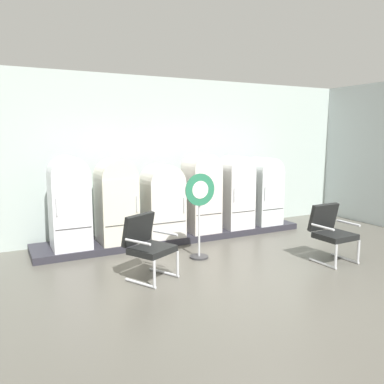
{
  "coord_description": "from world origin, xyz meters",
  "views": [
    {
      "loc": [
        -3.19,
        -3.93,
        2.08
      ],
      "look_at": [
        0.22,
        2.75,
        0.97
      ],
      "focal_mm": 36.59,
      "sensor_mm": 36.0,
      "label": 1
    }
  ],
  "objects_px": {
    "refrigerator_3": "(201,190)",
    "sign_stand": "(200,214)",
    "refrigerator_0": "(69,200)",
    "refrigerator_2": "(162,199)",
    "refrigerator_1": "(116,198)",
    "armchair_left": "(147,243)",
    "refrigerator_5": "(264,189)",
    "refrigerator_4": "(236,190)",
    "armchair_right": "(331,230)"
  },
  "relations": [
    {
      "from": "refrigerator_0",
      "to": "armchair_left",
      "type": "xyz_separation_m",
      "value": [
        0.79,
        -1.65,
        -0.45
      ]
    },
    {
      "from": "refrigerator_2",
      "to": "armchair_left",
      "type": "relative_size",
      "value": 1.49
    },
    {
      "from": "armchair_left",
      "to": "sign_stand",
      "type": "relative_size",
      "value": 0.65
    },
    {
      "from": "refrigerator_5",
      "to": "sign_stand",
      "type": "relative_size",
      "value": 1.01
    },
    {
      "from": "refrigerator_0",
      "to": "sign_stand",
      "type": "height_order",
      "value": "refrigerator_0"
    },
    {
      "from": "refrigerator_2",
      "to": "armchair_left",
      "type": "bearing_deg",
      "value": -119.38
    },
    {
      "from": "refrigerator_3",
      "to": "sign_stand",
      "type": "xyz_separation_m",
      "value": [
        -0.68,
        -1.2,
        -0.2
      ]
    },
    {
      "from": "sign_stand",
      "to": "refrigerator_1",
      "type": "bearing_deg",
      "value": 131.56
    },
    {
      "from": "refrigerator_3",
      "to": "sign_stand",
      "type": "distance_m",
      "value": 1.39
    },
    {
      "from": "refrigerator_4",
      "to": "armchair_left",
      "type": "xyz_separation_m",
      "value": [
        -2.6,
        -1.65,
        -0.41
      ]
    },
    {
      "from": "refrigerator_4",
      "to": "armchair_left",
      "type": "relative_size",
      "value": 1.62
    },
    {
      "from": "refrigerator_1",
      "to": "armchair_right",
      "type": "xyz_separation_m",
      "value": [
        2.93,
        -2.32,
        -0.41
      ]
    },
    {
      "from": "refrigerator_2",
      "to": "armchair_right",
      "type": "distance_m",
      "value": 3.09
    },
    {
      "from": "armchair_left",
      "to": "refrigerator_2",
      "type": "bearing_deg",
      "value": 60.62
    },
    {
      "from": "refrigerator_0",
      "to": "refrigerator_2",
      "type": "relative_size",
      "value": 1.15
    },
    {
      "from": "refrigerator_3",
      "to": "armchair_left",
      "type": "xyz_separation_m",
      "value": [
        -1.79,
        -1.67,
        -0.44
      ]
    },
    {
      "from": "sign_stand",
      "to": "armchair_left",
      "type": "bearing_deg",
      "value": -156.91
    },
    {
      "from": "refrigerator_5",
      "to": "armchair_right",
      "type": "xyz_separation_m",
      "value": [
        -0.39,
        -2.33,
        -0.37
      ]
    },
    {
      "from": "refrigerator_3",
      "to": "armchair_right",
      "type": "height_order",
      "value": "refrigerator_3"
    },
    {
      "from": "refrigerator_0",
      "to": "refrigerator_4",
      "type": "distance_m",
      "value": 3.39
    },
    {
      "from": "refrigerator_3",
      "to": "sign_stand",
      "type": "height_order",
      "value": "refrigerator_3"
    },
    {
      "from": "refrigerator_3",
      "to": "refrigerator_1",
      "type": "bearing_deg",
      "value": 179.6
    },
    {
      "from": "refrigerator_4",
      "to": "armchair_right",
      "type": "bearing_deg",
      "value": -80.68
    },
    {
      "from": "refrigerator_2",
      "to": "armchair_right",
      "type": "relative_size",
      "value": 1.49
    },
    {
      "from": "refrigerator_4",
      "to": "refrigerator_1",
      "type": "bearing_deg",
      "value": 179.17
    },
    {
      "from": "refrigerator_0",
      "to": "armchair_left",
      "type": "height_order",
      "value": "refrigerator_0"
    },
    {
      "from": "refrigerator_2",
      "to": "refrigerator_3",
      "type": "xyz_separation_m",
      "value": [
        0.85,
        -0.01,
        0.11
      ]
    },
    {
      "from": "refrigerator_1",
      "to": "refrigerator_5",
      "type": "height_order",
      "value": "refrigerator_1"
    },
    {
      "from": "armchair_left",
      "to": "armchair_right",
      "type": "height_order",
      "value": "same"
    },
    {
      "from": "refrigerator_1",
      "to": "refrigerator_5",
      "type": "bearing_deg",
      "value": 0.19
    },
    {
      "from": "refrigerator_4",
      "to": "sign_stand",
      "type": "relative_size",
      "value": 1.05
    },
    {
      "from": "refrigerator_2",
      "to": "refrigerator_4",
      "type": "xyz_separation_m",
      "value": [
        1.66,
        -0.03,
        0.08
      ]
    },
    {
      "from": "armchair_left",
      "to": "refrigerator_3",
      "type": "bearing_deg",
      "value": 43.02
    },
    {
      "from": "refrigerator_0",
      "to": "refrigerator_5",
      "type": "bearing_deg",
      "value": 0.53
    },
    {
      "from": "refrigerator_3",
      "to": "refrigerator_5",
      "type": "xyz_separation_m",
      "value": [
        1.57,
        0.02,
        -0.07
      ]
    },
    {
      "from": "armchair_right",
      "to": "sign_stand",
      "type": "relative_size",
      "value": 0.65
    },
    {
      "from": "refrigerator_4",
      "to": "sign_stand",
      "type": "bearing_deg",
      "value": -141.8
    },
    {
      "from": "refrigerator_2",
      "to": "armchair_right",
      "type": "height_order",
      "value": "refrigerator_2"
    },
    {
      "from": "refrigerator_0",
      "to": "refrigerator_1",
      "type": "height_order",
      "value": "refrigerator_0"
    },
    {
      "from": "refrigerator_3",
      "to": "refrigerator_5",
      "type": "height_order",
      "value": "refrigerator_3"
    },
    {
      "from": "refrigerator_2",
      "to": "refrigerator_5",
      "type": "bearing_deg",
      "value": 0.39
    },
    {
      "from": "armchair_left",
      "to": "sign_stand",
      "type": "bearing_deg",
      "value": 23.09
    },
    {
      "from": "refrigerator_2",
      "to": "refrigerator_0",
      "type": "bearing_deg",
      "value": -179.27
    },
    {
      "from": "refrigerator_1",
      "to": "refrigerator_0",
      "type": "bearing_deg",
      "value": -178.08
    },
    {
      "from": "refrigerator_2",
      "to": "refrigerator_4",
      "type": "bearing_deg",
      "value": -1.08
    },
    {
      "from": "refrigerator_2",
      "to": "sign_stand",
      "type": "bearing_deg",
      "value": -82.07
    },
    {
      "from": "refrigerator_2",
      "to": "sign_stand",
      "type": "relative_size",
      "value": 0.97
    },
    {
      "from": "refrigerator_1",
      "to": "armchair_left",
      "type": "xyz_separation_m",
      "value": [
        -0.04,
        -1.68,
        -0.41
      ]
    },
    {
      "from": "refrigerator_2",
      "to": "armchair_left",
      "type": "xyz_separation_m",
      "value": [
        -0.94,
        -1.68,
        -0.33
      ]
    },
    {
      "from": "refrigerator_1",
      "to": "armchair_left",
      "type": "distance_m",
      "value": 1.73
    }
  ]
}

